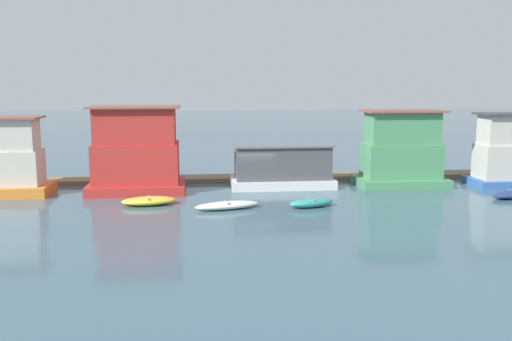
% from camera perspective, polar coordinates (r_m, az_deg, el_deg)
% --- Properties ---
extents(ground_plane, '(200.00, 200.00, 0.00)m').
position_cam_1_polar(ground_plane, '(38.60, -0.16, -1.82)').
color(ground_plane, '#426070').
extents(dock_walkway, '(51.00, 2.12, 0.30)m').
position_cam_1_polar(dock_walkway, '(41.97, -0.64, -0.73)').
color(dock_walkway, '#846B4C').
rests_on(dock_walkway, ground_plane).
extents(houseboat_orange, '(5.90, 3.43, 4.99)m').
position_cam_1_polar(houseboat_orange, '(39.66, -24.08, 0.86)').
color(houseboat_orange, orange).
rests_on(houseboat_orange, ground_plane).
extents(houseboat_red, '(6.26, 4.12, 5.62)m').
position_cam_1_polar(houseboat_red, '(38.01, -11.89, 1.78)').
color(houseboat_red, red).
rests_on(houseboat_red, ground_plane).
extents(houseboat_white, '(7.01, 3.29, 2.96)m').
position_cam_1_polar(houseboat_white, '(39.03, 2.64, 0.39)').
color(houseboat_white, white).
rests_on(houseboat_white, ground_plane).
extents(houseboat_green, '(6.15, 3.69, 5.23)m').
position_cam_1_polar(houseboat_green, '(40.70, 14.32, 1.80)').
color(houseboat_green, '#4C9360').
rests_on(houseboat_green, ground_plane).
extents(dinghy_yellow, '(3.35, 1.92, 0.49)m').
position_cam_1_polar(dinghy_yellow, '(34.17, -10.68, -2.99)').
color(dinghy_yellow, yellow).
rests_on(dinghy_yellow, ground_plane).
extents(dinghy_white, '(3.92, 1.96, 0.44)m').
position_cam_1_polar(dinghy_white, '(32.53, -2.92, -3.49)').
color(dinghy_white, white).
rests_on(dinghy_white, ground_plane).
extents(dinghy_teal, '(2.92, 1.73, 0.52)m').
position_cam_1_polar(dinghy_teal, '(33.14, 5.54, -3.22)').
color(dinghy_teal, teal).
rests_on(dinghy_teal, ground_plane).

